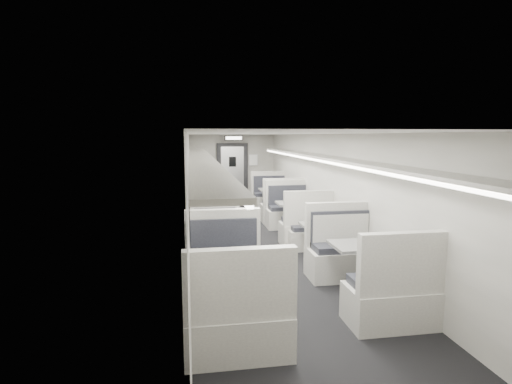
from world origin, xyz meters
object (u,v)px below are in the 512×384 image
object	(u,v)px
booth_right_c	(322,241)
vestibule_door	(232,173)
booth_left_a	(208,206)
booth_right_a	(275,202)
booth_left_c	(218,247)
exit_sign	(234,138)
booth_left_d	(230,288)
booth_right_d	(364,270)
booth_right_b	(297,218)
passenger	(216,194)
booth_left_b	(212,219)

from	to	relation	value
booth_right_c	vestibule_door	bearing A→B (deg)	98.27
booth_left_a	booth_right_a	world-z (taller)	booth_right_a
booth_left_c	exit_sign	xyz separation A→B (m)	(1.00, 6.51, 1.93)
booth_left_d	booth_right_d	xyz separation A→B (m)	(2.00, 0.36, -0.00)
booth_left_a	booth_left_c	world-z (taller)	booth_left_a
booth_left_d	exit_sign	size ratio (longest dim) A/B	3.77
vestibule_door	booth_left_d	bearing A→B (deg)	-96.24
booth_left_d	vestibule_door	bearing A→B (deg)	83.76
booth_right_b	exit_sign	world-z (taller)	exit_sign
booth_right_b	exit_sign	size ratio (longest dim) A/B	3.67
booth_right_a	passenger	xyz separation A→B (m)	(-1.79, -0.74, 0.39)
booth_left_b	booth_left_c	size ratio (longest dim) A/B	1.13
booth_right_d	exit_sign	bearing A→B (deg)	96.87
passenger	exit_sign	xyz separation A→B (m)	(0.79, 2.88, 1.48)
booth_right_b	booth_left_a	bearing A→B (deg)	130.70
booth_right_b	booth_right_c	distance (m)	1.86
booth_right_b	booth_right_d	xyz separation A→B (m)	(0.00, -3.76, 0.01)
booth_right_a	vestibule_door	distance (m)	2.88
booth_right_c	passenger	size ratio (longest dim) A/B	1.23
booth_left_d	booth_left_b	bearing A→B (deg)	90.00
vestibule_door	passenger	bearing A→B (deg)	-103.26
exit_sign	booth_left_a	bearing A→B (deg)	-114.35
booth_left_a	booth_right_d	distance (m)	6.41
booth_left_a	exit_sign	distance (m)	3.10
booth_right_d	exit_sign	world-z (taller)	exit_sign
booth_left_b	booth_left_d	world-z (taller)	booth_left_d
booth_right_d	passenger	xyz separation A→B (m)	(-1.79, 5.42, 0.39)
booth_right_a	booth_right_c	xyz separation A→B (m)	(0.00, -4.25, -0.06)
booth_right_d	passenger	world-z (taller)	passenger
vestibule_door	exit_sign	distance (m)	1.33
booth_right_b	booth_right_d	bearing A→B (deg)	-90.00
booth_left_a	booth_right_c	bearing A→B (deg)	-64.45
booth_left_d	passenger	xyz separation A→B (m)	(0.21, 5.78, 0.39)
booth_right_c	booth_left_b	bearing A→B (deg)	132.74
booth_right_d	passenger	size ratio (longest dim) A/B	1.45
booth_right_a	booth_right_b	distance (m)	2.39
booth_left_b	exit_sign	bearing A→B (deg)	76.69
booth_left_d	booth_right_c	world-z (taller)	booth_left_d
booth_right_c	booth_right_d	bearing A→B (deg)	-90.00
booth_right_c	exit_sign	bearing A→B (deg)	98.89
booth_left_b	passenger	xyz separation A→B (m)	(0.21, 1.35, 0.41)
booth_right_c	booth_left_d	bearing A→B (deg)	-131.39
booth_right_b	passenger	bearing A→B (deg)	137.26
booth_left_c	booth_right_d	distance (m)	2.68
vestibule_door	exit_sign	xyz separation A→B (m)	(0.00, -0.49, 1.24)
booth_right_a	exit_sign	xyz separation A→B (m)	(-1.00, 2.14, 1.87)
booth_left_d	booth_right_d	bearing A→B (deg)	10.33
booth_right_c	vestibule_door	xyz separation A→B (m)	(-1.00, 6.88, 0.69)
booth_right_b	exit_sign	distance (m)	5.01
booth_left_d	booth_right_a	xyz separation A→B (m)	(2.00, 6.52, -0.01)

